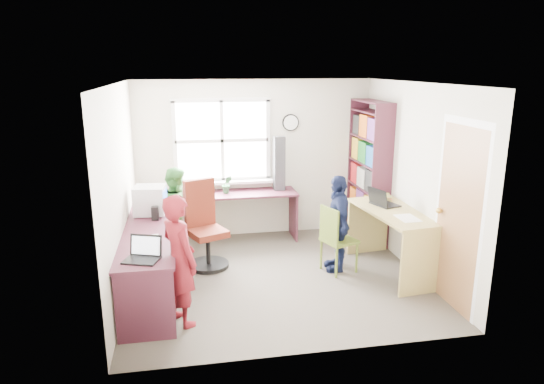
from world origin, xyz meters
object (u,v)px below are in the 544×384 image
Objects in this scene: person_red at (179,260)px; person_green at (177,212)px; wooden_chair at (335,237)px; person_navy at (338,223)px; swivel_chair at (205,230)px; crt_monitor at (150,200)px; laptop_left at (143,254)px; cd_tower at (279,163)px; bookshelf at (368,175)px; right_desk at (394,227)px; laptop_right at (382,201)px; l_desk at (168,259)px; potted_plant at (227,184)px.

person_green is (-0.03, 1.91, -0.06)m from person_red.
person_navy is at bearing 38.61° from wooden_chair.
swivel_chair is 0.81m from crt_monitor.
crt_monitor is 1.50m from laptop_left.
cd_tower is 0.65× the size of person_green.
person_navy reaches higher than wooden_chair.
laptop_left is 0.36m from person_red.
bookshelf is at bearing -15.99° from cd_tower.
right_desk is at bearing -103.26° from person_red.
laptop_right is 1.75m from cd_tower.
person_green is at bearing -165.30° from cd_tower.
laptop_right is at bearing -33.13° from swivel_chair.
person_red is (0.14, -0.62, 0.23)m from l_desk.
cd_tower reaches higher than laptop_right.
swivel_chair is 2.36m from laptop_right.
crt_monitor is 2.10m from cd_tower.
l_desk is 0.78m from laptop_left.
cd_tower is (1.64, 1.78, 0.70)m from l_desk.
potted_plant is 0.88m from person_green.
person_green is at bearing 151.90° from right_desk.
laptop_left is 3.16m from laptop_right.
cd_tower is (-1.11, 1.33, 0.28)m from laptop_right.
l_desk is at bearing -142.20° from swivel_chair.
person_red reaches higher than wooden_chair.
crt_monitor is (-2.30, 0.50, 0.46)m from wooden_chair.
cd_tower is (1.86, 0.96, 0.22)m from crt_monitor.
crt_monitor is (-3.17, -0.65, -0.06)m from bookshelf.
swivel_chair is 0.83× the size of person_red.
l_desk is 7.07× the size of crt_monitor.
l_desk is at bearing -135.64° from cd_tower.
crt_monitor reaches higher than potted_plant.
person_red reaches higher than laptop_left.
bookshelf is 3.52m from person_red.
person_navy is (2.03, -0.89, 0.00)m from person_green.
bookshelf is 1.67× the size of person_green.
cd_tower is (1.18, 0.94, 0.66)m from swivel_chair.
person_navy is (0.50, -1.38, -0.53)m from cd_tower.
bookshelf is 1.36m from cd_tower.
swivel_chair reaches higher than laptop_right.
right_desk is 0.72m from person_navy.
laptop_right is (0.66, 0.13, 0.40)m from wooden_chair.
crt_monitor is at bearing 147.88° from wooden_chair.
laptop_left is (-0.66, -1.51, 0.31)m from swivel_chair.
crt_monitor reaches higher than laptop_right.
right_desk is 3.12m from crt_monitor.
person_navy is at bearing 76.17° from laptop_right.
cd_tower is (-1.19, 1.57, 0.56)m from right_desk.
swivel_chair is at bearing 142.40° from wooden_chair.
bookshelf is 2.63m from swivel_chair.
crt_monitor is 0.33× the size of person_navy.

